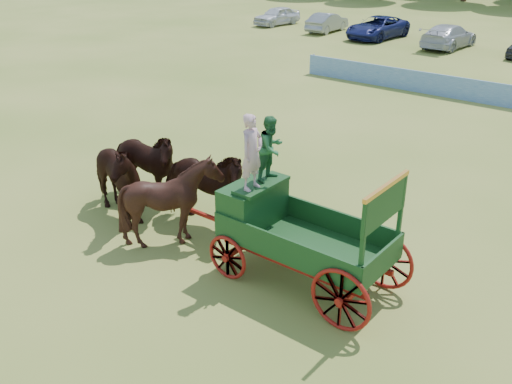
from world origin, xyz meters
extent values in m
plane|color=#A19849|center=(0.00, 0.00, 0.00)|extent=(160.00, 160.00, 0.00)
imported|color=black|center=(-8.62, -0.05, 1.17)|extent=(2.95, 1.76, 2.33)
imported|color=black|center=(-8.62, 1.05, 1.17)|extent=(2.91, 1.63, 2.33)
imported|color=black|center=(-6.22, -0.05, 1.17)|extent=(2.36, 2.16, 2.34)
imported|color=black|center=(-6.22, 1.05, 1.17)|extent=(2.96, 1.81, 2.33)
cube|color=#A81A10|center=(-4.02, 0.50, 0.60)|extent=(0.12, 2.00, 0.12)
cube|color=#A81A10|center=(-1.02, 0.50, 0.60)|extent=(0.12, 2.00, 0.12)
cube|color=#A81A10|center=(-2.52, -0.05, 0.72)|extent=(3.80, 0.10, 0.12)
cube|color=#A81A10|center=(-2.52, 1.05, 0.72)|extent=(3.80, 0.10, 0.12)
cube|color=#A81A10|center=(-4.92, 0.50, 0.75)|extent=(2.80, 0.09, 0.09)
cube|color=#194517|center=(-2.52, 0.50, 1.00)|extent=(3.80, 1.80, 0.10)
cube|color=#194517|center=(-2.52, -0.38, 1.30)|extent=(3.80, 0.06, 0.55)
cube|color=#194517|center=(-2.52, 1.38, 1.30)|extent=(3.80, 0.06, 0.55)
cube|color=#194517|center=(-0.64, 0.50, 1.30)|extent=(0.06, 1.80, 0.55)
cube|color=#194517|center=(-4.02, 0.50, 1.55)|extent=(0.85, 1.70, 1.05)
cube|color=#194517|center=(-3.77, 0.50, 2.12)|extent=(0.55, 1.50, 0.08)
cube|color=#194517|center=(-4.40, 0.50, 1.35)|extent=(0.10, 1.60, 0.65)
cube|color=#194517|center=(-4.22, 0.50, 1.05)|extent=(0.55, 1.60, 0.06)
cube|color=#194517|center=(-0.72, -0.30, 1.95)|extent=(0.08, 0.08, 1.80)
cube|color=#194517|center=(-0.72, 1.30, 1.95)|extent=(0.08, 0.08, 1.80)
cube|color=#194517|center=(-0.72, 0.50, 2.55)|extent=(0.07, 1.75, 0.75)
cube|color=orange|center=(-0.72, 0.50, 2.95)|extent=(0.08, 1.80, 0.09)
cube|color=orange|center=(-0.76, 0.50, 2.55)|extent=(0.02, 1.30, 0.12)
torus|color=#A81A10|center=(-4.02, -0.45, 0.55)|extent=(1.09, 0.09, 1.09)
torus|color=#A81A10|center=(-4.02, 1.45, 0.55)|extent=(1.09, 0.09, 1.09)
torus|color=#A81A10|center=(-1.02, -0.45, 0.70)|extent=(1.39, 0.09, 1.39)
torus|color=#A81A10|center=(-1.02, 1.45, 0.70)|extent=(1.39, 0.09, 1.39)
imported|color=#D8A5AF|center=(-3.77, 0.15, 3.02)|extent=(0.41, 0.63, 1.72)
imported|color=#266635|center=(-3.77, 0.85, 2.91)|extent=(0.57, 0.73, 1.50)
imported|color=silver|center=(-26.00, 31.02, 0.75)|extent=(2.28, 4.60, 1.51)
imported|color=gray|center=(-20.84, 30.69, 0.73)|extent=(1.77, 4.48, 1.45)
imported|color=navy|center=(-16.34, 30.44, 0.79)|extent=(2.99, 5.84, 1.58)
imported|color=silver|center=(-10.85, 30.16, 0.79)|extent=(2.44, 5.52, 1.58)
camera|label=1|loc=(3.52, -8.85, 7.44)|focal=40.00mm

